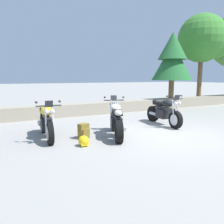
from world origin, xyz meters
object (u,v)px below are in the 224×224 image
object	(u,v)px
motorcycle_yellow_near_left	(47,122)
pine_tree_far_left	(172,57)
motorcycle_white_centre	(116,120)
motorcycle_black_far_right	(164,112)
rider_backpack	(84,130)
rider_helmet	(84,141)
leafy_tree_mid_left	(205,39)

from	to	relation	value
motorcycle_yellow_near_left	pine_tree_far_left	xyz separation A→B (m)	(7.70, 3.23, 2.38)
motorcycle_yellow_near_left	motorcycle_white_centre	distance (m)	2.05
motorcycle_black_far_right	motorcycle_yellow_near_left	bearing A→B (deg)	177.92
motorcycle_yellow_near_left	rider_backpack	size ratio (longest dim) A/B	4.40
motorcycle_yellow_near_left	rider_helmet	bearing A→B (deg)	-61.91
motorcycle_white_centre	motorcycle_black_far_right	size ratio (longest dim) A/B	0.95
motorcycle_white_centre	motorcycle_black_far_right	bearing A→B (deg)	13.64
rider_helmet	motorcycle_white_centre	bearing A→B (deg)	22.81
pine_tree_far_left	leafy_tree_mid_left	world-z (taller)	leafy_tree_mid_left
rider_helmet	leafy_tree_mid_left	distance (m)	11.73
motorcycle_white_centre	motorcycle_black_far_right	xyz separation A→B (m)	(2.36, 0.57, 0.00)
rider_backpack	rider_helmet	distance (m)	0.75
rider_backpack	pine_tree_far_left	world-z (taller)	pine_tree_far_left
rider_helmet	motorcycle_yellow_near_left	bearing A→B (deg)	118.09
rider_backpack	leafy_tree_mid_left	size ratio (longest dim) A/B	0.09
motorcycle_black_far_right	pine_tree_far_left	bearing A→B (deg)	44.64
rider_backpack	motorcycle_white_centre	bearing A→B (deg)	-9.67
motorcycle_white_centre	rider_backpack	distance (m)	1.03
leafy_tree_mid_left	rider_backpack	bearing A→B (deg)	-156.91
rider_backpack	pine_tree_far_left	size ratio (longest dim) A/B	0.13
motorcycle_yellow_near_left	motorcycle_white_centre	bearing A→B (deg)	-20.80
leafy_tree_mid_left	motorcycle_white_centre	bearing A→B (deg)	-153.71
motorcycle_yellow_near_left	motorcycle_white_centre	xyz separation A→B (m)	(1.92, -0.73, 0.00)
motorcycle_black_far_right	rider_backpack	size ratio (longest dim) A/B	4.39
motorcycle_white_centre	rider_backpack	size ratio (longest dim) A/B	4.18
motorcycle_black_far_right	leafy_tree_mid_left	size ratio (longest dim) A/B	0.41
motorcycle_black_far_right	rider_helmet	xyz separation A→B (m)	(-3.61, -1.10, -0.35)
motorcycle_black_far_right	rider_backpack	distance (m)	3.38
leafy_tree_mid_left	rider_helmet	bearing A→B (deg)	-154.14
motorcycle_yellow_near_left	rider_backpack	distance (m)	1.11
motorcycle_white_centre	pine_tree_far_left	bearing A→B (deg)	34.36
pine_tree_far_left	leafy_tree_mid_left	distance (m)	3.17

